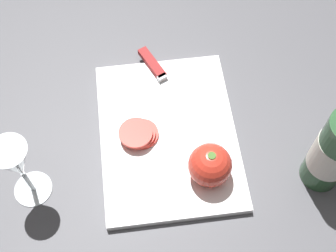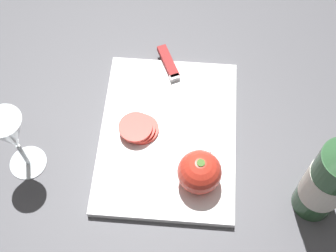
{
  "view_description": "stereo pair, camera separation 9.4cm",
  "coord_description": "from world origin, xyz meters",
  "px_view_note": "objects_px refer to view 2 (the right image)",
  "views": [
    {
      "loc": [
        -0.48,
        0.04,
        0.87
      ],
      "look_at": [
        -0.02,
        -0.01,
        0.05
      ],
      "focal_mm": 50.0,
      "sensor_mm": 36.0,
      "label": 1
    },
    {
      "loc": [
        -0.48,
        -0.05,
        0.87
      ],
      "look_at": [
        -0.02,
        -0.01,
        0.05
      ],
      "focal_mm": 50.0,
      "sensor_mm": 36.0,
      "label": 2
    }
  ],
  "objects_px": {
    "wine_glass": "(12,136)",
    "whole_tomato": "(199,172)",
    "knife": "(173,74)",
    "wine_bottle": "(329,180)",
    "tomato_slice_stack_near": "(139,128)"
  },
  "relations": [
    {
      "from": "wine_glass",
      "to": "whole_tomato",
      "type": "xyz_separation_m",
      "value": [
        -0.02,
        -0.35,
        -0.06
      ]
    },
    {
      "from": "knife",
      "to": "whole_tomato",
      "type": "bearing_deg",
      "value": -9.46
    },
    {
      "from": "knife",
      "to": "wine_bottle",
      "type": "bearing_deg",
      "value": 22.57
    },
    {
      "from": "wine_bottle",
      "to": "tomato_slice_stack_near",
      "type": "bearing_deg",
      "value": 70.78
    },
    {
      "from": "whole_tomato",
      "to": "tomato_slice_stack_near",
      "type": "distance_m",
      "value": 0.17
    },
    {
      "from": "wine_bottle",
      "to": "knife",
      "type": "distance_m",
      "value": 0.41
    },
    {
      "from": "wine_bottle",
      "to": "whole_tomato",
      "type": "bearing_deg",
      "value": 84.64
    },
    {
      "from": "tomato_slice_stack_near",
      "to": "wine_glass",
      "type": "bearing_deg",
      "value": 110.5
    },
    {
      "from": "wine_glass",
      "to": "tomato_slice_stack_near",
      "type": "bearing_deg",
      "value": -69.5
    },
    {
      "from": "knife",
      "to": "tomato_slice_stack_near",
      "type": "distance_m",
      "value": 0.16
    },
    {
      "from": "whole_tomato",
      "to": "tomato_slice_stack_near",
      "type": "height_order",
      "value": "whole_tomato"
    },
    {
      "from": "wine_glass",
      "to": "knife",
      "type": "bearing_deg",
      "value": -50.93
    },
    {
      "from": "wine_glass",
      "to": "knife",
      "type": "distance_m",
      "value": 0.37
    },
    {
      "from": "whole_tomato",
      "to": "wine_glass",
      "type": "bearing_deg",
      "value": 86.81
    },
    {
      "from": "wine_bottle",
      "to": "knife",
      "type": "height_order",
      "value": "wine_bottle"
    }
  ]
}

